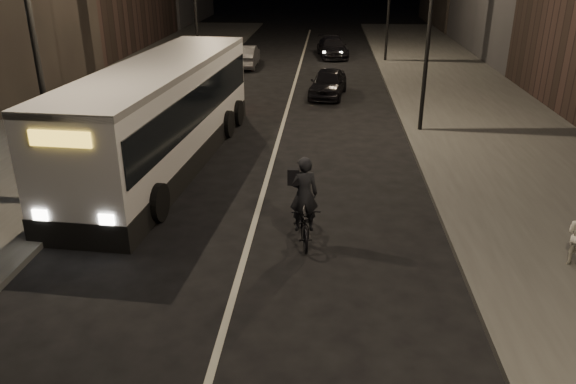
% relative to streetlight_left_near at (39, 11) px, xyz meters
% --- Properties ---
extents(ground, '(180.00, 180.00, 0.00)m').
position_rel_streetlight_left_near_xyz_m(ground, '(5.33, -4.00, -5.36)').
color(ground, black).
rests_on(ground, ground).
extents(sidewalk_right, '(7.00, 70.00, 0.16)m').
position_rel_streetlight_left_near_xyz_m(sidewalk_right, '(13.83, 10.00, -5.28)').
color(sidewalk_right, '#383836').
rests_on(sidewalk_right, ground).
extents(sidewalk_left, '(7.00, 70.00, 0.16)m').
position_rel_streetlight_left_near_xyz_m(sidewalk_left, '(-3.17, 10.00, -5.28)').
color(sidewalk_left, '#383836').
rests_on(sidewalk_left, ground).
extents(streetlight_left_near, '(1.20, 0.44, 8.12)m').
position_rel_streetlight_left_near_xyz_m(streetlight_left_near, '(0.00, 0.00, 0.00)').
color(streetlight_left_near, black).
rests_on(streetlight_left_near, sidewalk_left).
extents(city_bus, '(3.72, 12.84, 3.42)m').
position_rel_streetlight_left_near_xyz_m(city_bus, '(1.73, 3.86, -3.50)').
color(city_bus, silver).
rests_on(city_bus, ground).
extents(cyclist_on_bicycle, '(0.96, 2.07, 2.29)m').
position_rel_streetlight_left_near_xyz_m(cyclist_on_bicycle, '(6.70, -1.56, -4.60)').
color(cyclist_on_bicycle, black).
rests_on(cyclist_on_bicycle, ground).
extents(car_near, '(2.12, 4.18, 1.36)m').
position_rel_streetlight_left_near_xyz_m(car_near, '(7.20, 14.10, -4.68)').
color(car_near, black).
rests_on(car_near, ground).
extents(car_mid, '(1.56, 4.26, 1.40)m').
position_rel_streetlight_left_near_xyz_m(car_mid, '(1.90, 21.66, -4.66)').
color(car_mid, '#404043').
rests_on(car_mid, ground).
extents(car_far, '(2.42, 4.73, 1.31)m').
position_rel_streetlight_left_near_xyz_m(car_far, '(7.42, 25.88, -4.70)').
color(car_far, black).
rests_on(car_far, ground).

